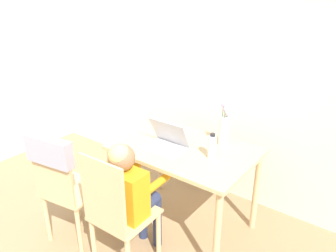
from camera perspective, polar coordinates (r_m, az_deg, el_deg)
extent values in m
cube|color=white|center=(3.15, 7.21, 10.05)|extent=(6.40, 0.05, 2.50)
cube|color=#D6B784|center=(2.65, 2.86, -4.03)|extent=(1.12, 0.76, 0.03)
cylinder|color=#D6B784|center=(2.91, -9.56, -10.29)|extent=(0.05, 0.05, 0.73)
cylinder|color=#D6B784|center=(2.40, 8.54, -18.37)|extent=(0.05, 0.05, 0.73)
cylinder|color=#D6B784|center=(3.33, -1.30, -5.42)|extent=(0.05, 0.05, 0.73)
cylinder|color=#D6B784|center=(2.89, 15.06, -10.99)|extent=(0.05, 0.05, 0.73)
cube|color=#D6B784|center=(2.45, -7.50, -15.02)|extent=(0.41, 0.41, 0.02)
cube|color=#D6B784|center=(2.19, -11.30, -11.84)|extent=(0.38, 0.03, 0.51)
cylinder|color=#D6B784|center=(2.61, -1.67, -18.51)|extent=(0.04, 0.04, 0.43)
cylinder|color=#D6B784|center=(2.78, -7.51, -15.69)|extent=(0.04, 0.04, 0.43)
cylinder|color=#D6B784|center=(2.60, -12.84, -19.26)|extent=(0.04, 0.04, 0.43)
cube|color=#D6B784|center=(2.79, -15.98, -10.61)|extent=(0.46, 0.46, 0.02)
cube|color=#D6B784|center=(2.54, -19.54, -7.51)|extent=(0.38, 0.08, 0.51)
cylinder|color=#D6B784|center=(2.92, -10.66, -13.74)|extent=(0.04, 0.04, 0.43)
cylinder|color=#D6B784|center=(3.11, -15.72, -11.73)|extent=(0.04, 0.04, 0.43)
cylinder|color=#D6B784|center=(2.73, -15.21, -17.30)|extent=(0.04, 0.04, 0.43)
cylinder|color=#D6B784|center=(2.93, -20.32, -14.82)|extent=(0.04, 0.04, 0.43)
cube|color=#ADA3B7|center=(2.47, -20.05, -4.14)|extent=(0.40, 0.14, 0.20)
cube|color=orange|center=(2.34, -7.74, -11.36)|extent=(0.34, 0.19, 0.36)
sphere|color=#936B4C|center=(2.20, -8.12, -5.47)|extent=(0.19, 0.19, 0.19)
sphere|color=#D8BC72|center=(2.18, -8.42, -5.09)|extent=(0.16, 0.16, 0.16)
cylinder|color=navy|center=(2.48, -3.97, -13.68)|extent=(0.10, 0.28, 0.09)
cylinder|color=navy|center=(2.56, -6.66, -12.46)|extent=(0.10, 0.28, 0.09)
cylinder|color=navy|center=(2.71, -1.89, -16.33)|extent=(0.07, 0.07, 0.45)
cylinder|color=navy|center=(2.79, -4.45, -15.16)|extent=(0.07, 0.07, 0.45)
cylinder|color=orange|center=(2.38, -1.74, -9.89)|extent=(0.06, 0.24, 0.06)
cylinder|color=orange|center=(2.54, -6.93, -7.82)|extent=(0.06, 0.24, 0.06)
cube|color=#B2B2B7|center=(2.61, -0.66, -3.88)|extent=(0.34, 0.25, 0.01)
cube|color=silver|center=(2.61, -0.66, -3.76)|extent=(0.30, 0.17, 0.00)
cube|color=#B2B2B7|center=(2.61, 0.22, -1.19)|extent=(0.34, 0.12, 0.22)
cube|color=black|center=(2.61, 0.26, -1.13)|extent=(0.31, 0.10, 0.19)
cylinder|color=silver|center=(2.67, 9.70, -0.87)|extent=(0.08, 0.08, 0.24)
cylinder|color=#3D7A38|center=(2.65, 10.16, -0.13)|extent=(0.01, 0.01, 0.23)
sphere|color=#EA9EC6|center=(2.61, 10.32, 2.16)|extent=(0.04, 0.04, 0.04)
cylinder|color=#3D7A38|center=(2.68, 9.81, -0.36)|extent=(0.01, 0.01, 0.18)
sphere|color=#EA9EC6|center=(2.64, 9.94, 1.46)|extent=(0.04, 0.04, 0.04)
cylinder|color=#3D7A38|center=(2.64, 9.42, 0.68)|extent=(0.01, 0.01, 0.30)
sphere|color=#EA9EC6|center=(2.59, 9.62, 3.71)|extent=(0.04, 0.04, 0.04)
cylinder|color=#3D7A38|center=(2.63, 9.71, 0.16)|extent=(0.01, 0.01, 0.26)
sphere|color=#EA9EC6|center=(2.58, 9.90, 2.85)|extent=(0.03, 0.03, 0.03)
cylinder|color=silver|center=(2.46, 7.67, -3.67)|extent=(0.06, 0.06, 0.18)
cylinder|color=#262628|center=(2.41, 7.80, -1.53)|extent=(0.04, 0.04, 0.02)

